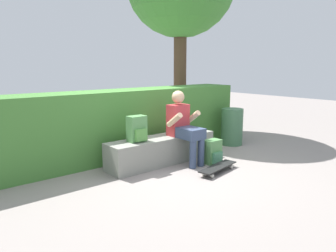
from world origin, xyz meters
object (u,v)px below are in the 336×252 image
skateboard_near_person (218,167)px  backpack_on_bench (137,129)px  trash_bin (232,127)px  person_skater (184,125)px  bench_main (162,150)px  backpack_on_ground (213,152)px

skateboard_near_person → backpack_on_bench: size_ratio=2.06×
skateboard_near_person → trash_bin: bearing=32.9°
person_skater → skateboard_near_person: person_skater is taller
backpack_on_bench → trash_bin: size_ratio=0.54×
bench_main → trash_bin: size_ratio=2.65×
bench_main → skateboard_near_person: (0.36, -0.91, -0.15)m
person_skater → trash_bin: bearing=10.3°
trash_bin → backpack_on_ground: bearing=-153.2°
backpack_on_bench → skateboard_near_person: bearing=-46.2°
skateboard_near_person → backpack_on_ground: backpack_on_ground is taller
skateboard_near_person → backpack_on_ground: bearing=53.0°
skateboard_near_person → backpack_on_bench: (-0.86, 0.90, 0.56)m
person_skater → skateboard_near_person: 0.90m
bench_main → person_skater: (0.28, -0.21, 0.42)m
skateboard_near_person → backpack_on_ground: size_ratio=2.06×
backpack_on_ground → skateboard_near_person: bearing=-127.0°
backpack_on_bench → trash_bin: backpack_on_bench is taller
backpack_on_ground → trash_bin: (1.27, 0.64, 0.18)m
bench_main → trash_bin: 1.89m
backpack_on_bench → person_skater: bearing=-14.6°
bench_main → skateboard_near_person: bench_main is taller
bench_main → trash_bin: bearing=2.3°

